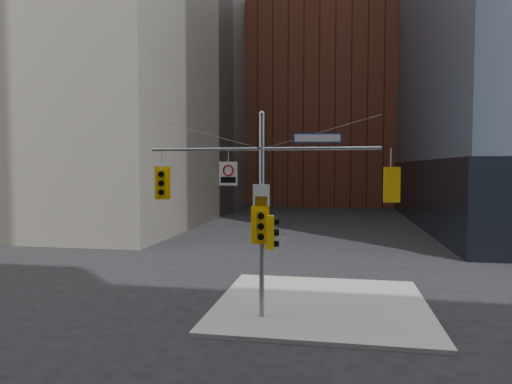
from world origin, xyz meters
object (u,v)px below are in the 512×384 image
(regulatory_sign_arm, at_px, (228,173))
(traffic_light_west_arm, at_px, (162,183))
(signal_assembly, at_px, (262,195))
(traffic_light_pole_side, at_px, (271,232))
(street_sign_blade, at_px, (317,138))
(traffic_light_east_arm, at_px, (390,185))
(traffic_light_pole_front, at_px, (260,226))

(regulatory_sign_arm, bearing_deg, traffic_light_west_arm, -174.55)
(signal_assembly, distance_m, regulatory_sign_arm, 1.41)
(traffic_light_west_arm, height_order, traffic_light_pole_side, traffic_light_west_arm)
(signal_assembly, height_order, street_sign_blade, signal_assembly)
(traffic_light_west_arm, bearing_deg, traffic_light_east_arm, -13.88)
(traffic_light_east_arm, xyz_separation_m, street_sign_blade, (-2.39, 0.00, 1.55))
(traffic_light_east_arm, relative_size, regulatory_sign_arm, 1.39)
(traffic_light_west_arm, xyz_separation_m, street_sign_blade, (5.54, -0.01, 1.55))
(signal_assembly, height_order, traffic_light_west_arm, signal_assembly)
(signal_assembly, bearing_deg, street_sign_blade, 0.09)
(traffic_light_pole_front, relative_size, regulatory_sign_arm, 1.58)
(traffic_light_pole_front, bearing_deg, regulatory_sign_arm, 154.91)
(signal_assembly, distance_m, street_sign_blade, 2.71)
(regulatory_sign_arm, bearing_deg, traffic_light_east_arm, 6.45)
(street_sign_blade, bearing_deg, traffic_light_pole_front, -178.04)
(traffic_light_pole_front, bearing_deg, traffic_light_west_arm, 162.30)
(traffic_light_east_arm, bearing_deg, traffic_light_west_arm, -12.55)
(traffic_light_pole_front, bearing_deg, traffic_light_east_arm, -9.73)
(traffic_light_west_arm, distance_m, street_sign_blade, 5.76)
(street_sign_blade, bearing_deg, traffic_light_pole_side, 173.31)
(traffic_light_east_arm, height_order, street_sign_blade, street_sign_blade)
(signal_assembly, bearing_deg, traffic_light_pole_side, 3.19)
(regulatory_sign_arm, bearing_deg, traffic_light_pole_side, 7.68)
(signal_assembly, distance_m, traffic_light_pole_front, 1.07)
(traffic_light_pole_front, height_order, regulatory_sign_arm, regulatory_sign_arm)
(traffic_light_west_arm, distance_m, traffic_light_pole_side, 4.32)
(traffic_light_east_arm, xyz_separation_m, traffic_light_pole_front, (-4.29, -0.27, -1.42))
(traffic_light_west_arm, distance_m, traffic_light_east_arm, 7.93)
(street_sign_blade, bearing_deg, traffic_light_east_arm, -6.15)
(traffic_light_west_arm, xyz_separation_m, traffic_light_pole_side, (3.97, 0.01, -1.68))
(traffic_light_east_arm, bearing_deg, regulatory_sign_arm, -12.24)
(traffic_light_pole_side, bearing_deg, traffic_light_pole_front, 117.69)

